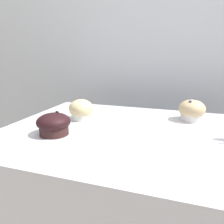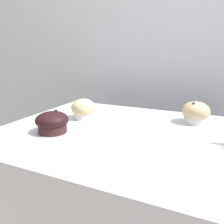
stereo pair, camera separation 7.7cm
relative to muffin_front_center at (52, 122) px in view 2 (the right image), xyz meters
The scene contains 4 objects.
wall_back 0.77m from the muffin_front_center, 67.32° to the left, with size 3.20×0.10×1.80m, color silver.
muffin_front_center is the anchor object (origin of this frame).
muffin_back_left 0.17m from the muffin_front_center, 86.99° to the left, with size 0.09×0.09×0.08m.
muffin_back_right 0.50m from the muffin_front_center, 35.29° to the left, with size 0.10×0.10×0.08m.
Camera 2 is at (0.15, -0.63, 1.17)m, focal length 35.00 mm.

